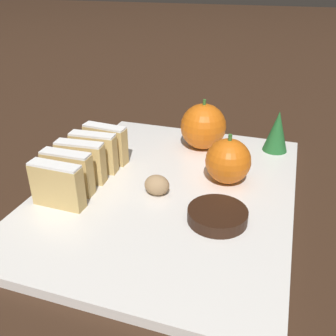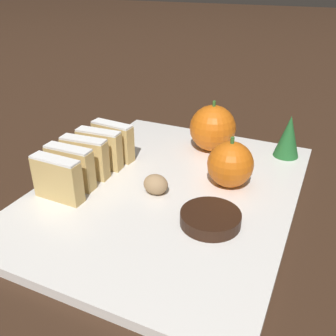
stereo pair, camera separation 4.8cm
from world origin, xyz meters
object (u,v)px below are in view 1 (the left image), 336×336
(walnut, at_px, (157,185))
(chocolate_cookie, at_px, (217,215))
(orange_far, at_px, (228,161))
(orange_near, at_px, (203,126))

(walnut, height_order, chocolate_cookie, walnut)
(walnut, bearing_deg, orange_far, 37.58)
(orange_far, relative_size, walnut, 2.14)
(orange_near, relative_size, chocolate_cookie, 1.16)
(orange_far, bearing_deg, orange_near, 120.58)
(orange_far, height_order, walnut, orange_far)
(orange_near, bearing_deg, walnut, -97.92)
(orange_far, distance_m, chocolate_cookie, 0.10)
(orange_far, bearing_deg, walnut, -142.42)
(walnut, relative_size, chocolate_cookie, 0.47)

